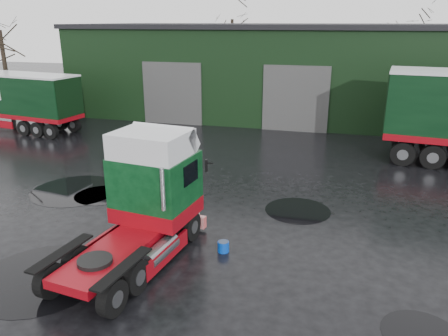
% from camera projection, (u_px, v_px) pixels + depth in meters
% --- Properties ---
extents(ground, '(100.00, 100.00, 0.00)m').
position_uv_depth(ground, '(189.00, 222.00, 14.89)').
color(ground, black).
extents(warehouse, '(32.40, 12.40, 6.30)m').
position_uv_depth(warehouse, '(305.00, 69.00, 31.67)').
color(warehouse, black).
rests_on(warehouse, ground).
extents(hero_tractor, '(3.17, 6.01, 3.57)m').
position_uv_depth(hero_tractor, '(125.00, 206.00, 11.74)').
color(hero_tractor, '#0A3517').
rests_on(hero_tractor, ground).
extents(trailer_left, '(11.61, 3.93, 3.54)m').
position_uv_depth(trailer_left, '(0.00, 100.00, 27.40)').
color(trailer_left, silver).
rests_on(trailer_left, ground).
extents(wash_bucket, '(0.42, 0.42, 0.32)m').
position_uv_depth(wash_bucket, '(223.00, 247.00, 12.96)').
color(wash_bucket, '#0839B4').
rests_on(wash_bucket, ground).
extents(tree_left, '(4.40, 4.40, 8.50)m').
position_uv_depth(tree_left, '(4.00, 57.00, 28.67)').
color(tree_left, black).
rests_on(tree_left, ground).
extents(tree_back_a, '(4.40, 4.40, 9.50)m').
position_uv_depth(tree_back_a, '(232.00, 40.00, 42.27)').
color(tree_back_a, black).
rests_on(tree_back_a, ground).
extents(tree_back_b, '(4.40, 4.40, 7.50)m').
position_uv_depth(tree_back_b, '(407.00, 53.00, 38.66)').
color(tree_back_b, black).
rests_on(tree_back_b, ground).
extents(puddle_0, '(3.52, 3.52, 0.01)m').
position_uv_depth(puddle_0, '(41.00, 278.00, 11.68)').
color(puddle_0, black).
rests_on(puddle_0, ground).
extents(puddle_1, '(2.36, 2.36, 0.01)m').
position_uv_depth(puddle_1, '(298.00, 210.00, 15.82)').
color(puddle_1, black).
rests_on(puddle_1, ground).
extents(puddle_2, '(3.52, 3.52, 0.01)m').
position_uv_depth(puddle_2, '(75.00, 190.00, 17.68)').
color(puddle_2, black).
rests_on(puddle_2, ground).
extents(puddle_3, '(1.76, 1.76, 0.01)m').
position_uv_depth(puddle_3, '(422.00, 335.00, 9.55)').
color(puddle_3, black).
rests_on(puddle_3, ground).
extents(puddle_4, '(2.09, 2.09, 0.01)m').
position_uv_depth(puddle_4, '(101.00, 195.00, 17.19)').
color(puddle_4, black).
rests_on(puddle_4, ground).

